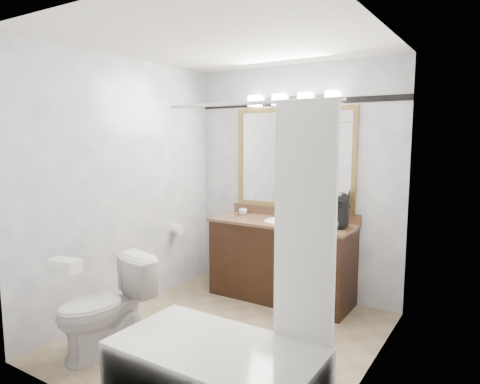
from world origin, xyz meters
name	(u,v)px	position (x,y,z in m)	size (l,w,h in m)	color
room	(227,195)	(0.00, 0.00, 1.25)	(2.42, 2.62, 2.52)	gray
vanity	(281,259)	(0.00, 1.02, 0.44)	(1.53, 0.58, 0.97)	black
mirror	(293,159)	(0.00, 1.28, 1.50)	(1.40, 0.04, 1.10)	olive
vanity_light_bar	(292,99)	(0.00, 1.23, 2.13)	(1.02, 0.14, 0.12)	silver
accent_stripe	(295,102)	(0.00, 1.29, 2.10)	(2.40, 0.01, 0.06)	black
bathtub	(221,370)	(0.55, -0.90, 0.28)	(1.30, 0.75, 1.96)	white
tp_roll	(177,229)	(-1.14, 0.66, 0.70)	(0.12, 0.12, 0.11)	white
toilet	(105,307)	(-0.66, -0.78, 0.38)	(0.43, 0.75, 0.77)	white
tissue_box	(64,266)	(-0.66, -1.12, 0.82)	(0.23, 0.13, 0.09)	white
coffee_maker	(341,209)	(0.62, 1.05, 1.03)	(0.19, 0.23, 0.35)	black
cup_left	(243,212)	(-0.55, 1.12, 0.89)	(0.09, 0.09, 0.07)	white
soap_bottle_a	(286,213)	(-0.05, 1.21, 0.91)	(0.05, 0.05, 0.11)	white
soap_bottle_b	(308,216)	(0.22, 1.22, 0.90)	(0.07, 0.07, 0.09)	white
soap_bar	(290,219)	(0.04, 1.13, 0.86)	(0.09, 0.06, 0.03)	beige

